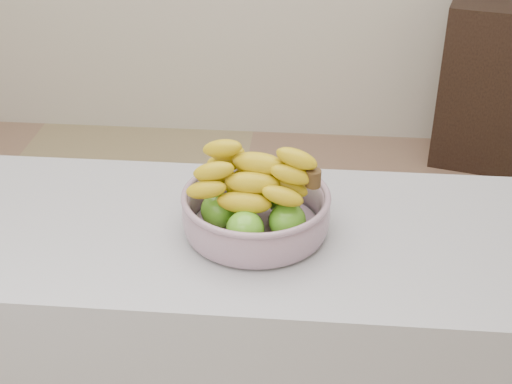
# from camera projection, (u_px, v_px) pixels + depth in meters

# --- Properties ---
(counter) EXTENTS (2.00, 0.60, 0.90)m
(counter) POSITION_uv_depth(u_px,v_px,m) (171.00, 369.00, 1.86)
(counter) COLOR #94959C
(counter) RESTS_ON ground
(cabinet) EXTENTS (0.55, 0.48, 0.84)m
(cabinet) POSITION_uv_depth(u_px,v_px,m) (489.00, 85.00, 3.61)
(cabinet) COLOR black
(cabinet) RESTS_ON ground
(fruit_bowl) EXTENTS (0.33, 0.33, 0.20)m
(fruit_bowl) POSITION_uv_depth(u_px,v_px,m) (256.00, 206.00, 1.58)
(fruit_bowl) COLOR #AAB4CC
(fruit_bowl) RESTS_ON counter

